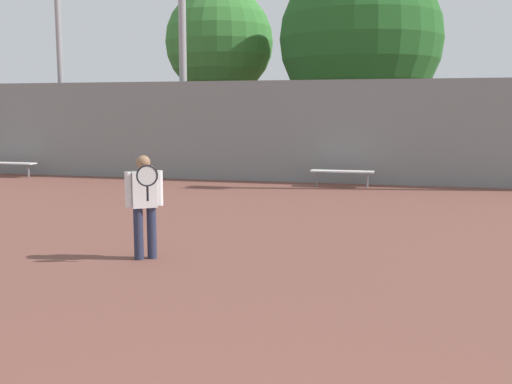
% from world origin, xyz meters
% --- Properties ---
extents(tennis_player, '(0.53, 0.51, 1.55)m').
position_xyz_m(tennis_player, '(-2.79, 6.44, 0.87)').
color(tennis_player, '#282D47').
rests_on(tennis_player, ground_plane).
extents(bench_courtside_far, '(1.80, 0.40, 0.47)m').
position_xyz_m(bench_courtside_far, '(-0.81, 15.53, 0.43)').
color(bench_courtside_far, white).
rests_on(bench_courtside_far, ground_plane).
extents(bench_adjacent_court, '(2.08, 0.40, 0.47)m').
position_xyz_m(bench_adjacent_court, '(-11.88, 15.53, 0.43)').
color(bench_adjacent_court, white).
rests_on(bench_adjacent_court, ground_plane).
extents(light_pole_center_back, '(0.90, 0.60, 9.16)m').
position_xyz_m(light_pole_center_back, '(-6.20, 17.11, 5.44)').
color(light_pole_center_back, '#939399').
rests_on(light_pole_center_back, ground_plane).
extents(back_fence, '(32.41, 0.06, 3.08)m').
position_xyz_m(back_fence, '(0.00, 16.35, 1.54)').
color(back_fence, gray).
rests_on(back_fence, ground_plane).
extents(tree_green_tall, '(4.48, 4.48, 7.23)m').
position_xyz_m(tree_green_tall, '(-6.73, 22.80, 4.97)').
color(tree_green_tall, brown).
rests_on(tree_green_tall, ground_plane).
extents(tree_green_broad, '(5.98, 5.98, 7.76)m').
position_xyz_m(tree_green_broad, '(-0.80, 21.28, 4.77)').
color(tree_green_broad, brown).
rests_on(tree_green_broad, ground_plane).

